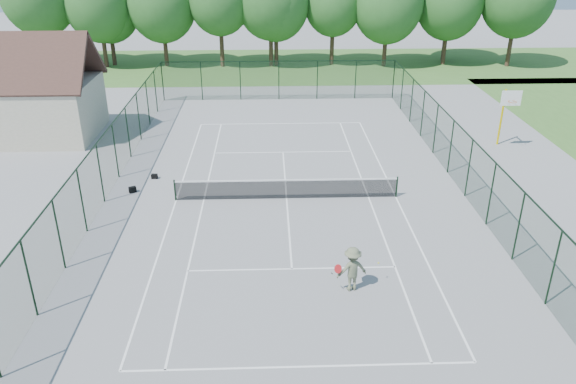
% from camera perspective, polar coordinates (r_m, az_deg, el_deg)
% --- Properties ---
extents(ground, '(140.00, 140.00, 0.00)m').
position_cam_1_polar(ground, '(27.99, -0.15, -0.66)').
color(ground, gray).
rests_on(ground, ground).
extents(grass_far, '(80.00, 16.00, 0.01)m').
position_cam_1_polar(grass_far, '(56.51, -1.19, 12.73)').
color(grass_far, '#477630').
rests_on(grass_far, ground).
extents(court_lines, '(11.05, 23.85, 0.01)m').
position_cam_1_polar(court_lines, '(27.99, -0.15, -0.66)').
color(court_lines, white).
rests_on(court_lines, ground).
extents(tennis_net, '(11.08, 0.08, 1.10)m').
position_cam_1_polar(tennis_net, '(27.74, -0.15, 0.40)').
color(tennis_net, black).
rests_on(tennis_net, ground).
extents(fence_enclosure, '(18.05, 36.05, 3.02)m').
position_cam_1_polar(fence_enclosure, '(27.35, -0.15, 2.28)').
color(fence_enclosure, '#19381F').
rests_on(fence_enclosure, ground).
extents(utility_building, '(8.60, 6.27, 6.63)m').
position_cam_1_polar(utility_building, '(39.37, -25.01, 9.52)').
color(utility_building, beige).
rests_on(utility_building, ground).
extents(tree_line_far, '(39.40, 6.40, 9.70)m').
position_cam_1_polar(tree_line_far, '(55.53, -1.24, 18.77)').
color(tree_line_far, '#462F22').
rests_on(tree_line_far, ground).
extents(basketball_goal, '(1.20, 1.43, 3.65)m').
position_cam_1_polar(basketball_goal, '(36.31, 21.35, 8.08)').
color(basketball_goal, '#D2B600').
rests_on(basketball_goal, ground).
extents(sports_bag_a, '(0.42, 0.35, 0.29)m').
position_cam_1_polar(sports_bag_a, '(29.68, -15.52, 0.24)').
color(sports_bag_a, black).
rests_on(sports_bag_a, ground).
extents(sports_bag_b, '(0.34, 0.23, 0.25)m').
position_cam_1_polar(sports_bag_b, '(31.04, -13.41, 1.56)').
color(sports_bag_b, black).
rests_on(sports_bag_b, ground).
extents(tennis_player, '(1.94, 0.90, 1.77)m').
position_cam_1_polar(tennis_player, '(20.92, 6.53, -7.77)').
color(tennis_player, '#61684C').
rests_on(tennis_player, ground).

